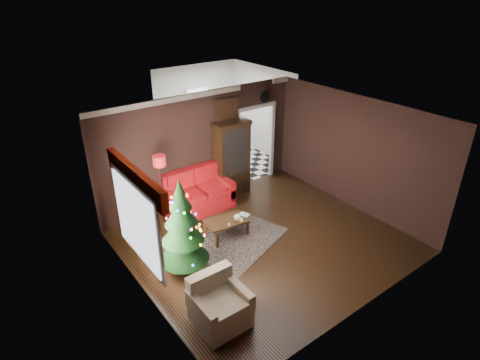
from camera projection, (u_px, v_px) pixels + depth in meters
floor at (265, 242)px, 8.62m from camera, size 5.50×5.50×0.00m
ceiling at (269, 119)px, 7.36m from camera, size 5.50×5.50×0.00m
wall_back at (201, 148)px, 9.77m from camera, size 5.50×0.00×5.50m
wall_front at (369, 244)px, 6.20m from camera, size 5.50×0.00×5.50m
wall_left at (139, 231)px, 6.52m from camera, size 0.00×5.50×5.50m
wall_right at (354, 153)px, 9.46m from camera, size 0.00×5.50×5.50m
doorway at (255, 146)px, 10.84m from camera, size 1.10×0.10×2.10m
left_window at (136, 222)px, 6.66m from camera, size 0.05×1.60×1.40m
valance at (135, 178)px, 6.33m from camera, size 0.12×2.10×0.35m
kitchen_floor at (224, 162)px, 12.39m from camera, size 3.00×3.00×0.00m
kitchen_window at (198, 99)px, 12.66m from camera, size 0.70×0.06×0.70m
rug at (237, 240)px, 8.68m from camera, size 2.40×2.05×0.01m
loveseat at (199, 191)px, 9.65m from camera, size 1.70×0.90×1.00m
curio_cabinet at (232, 160)px, 10.21m from camera, size 0.90×0.45×1.90m
floor_lamp at (162, 193)px, 8.89m from camera, size 0.33×0.33×1.82m
christmas_tree at (182, 227)px, 7.25m from camera, size 1.17×1.17×1.82m
armchair at (220, 302)px, 6.36m from camera, size 0.85×0.85×0.87m
coffee_table at (227, 228)px, 8.72m from camera, size 0.95×0.65×0.40m
teapot at (237, 217)px, 8.60m from camera, size 0.20×0.20×0.15m
cup_a at (229, 225)px, 8.42m from camera, size 0.06×0.06×0.05m
cup_b at (241, 220)px, 8.59m from camera, size 0.09×0.09×0.06m
book at (242, 212)px, 8.71m from camera, size 0.16×0.07×0.23m
wall_clock at (264, 97)px, 10.34m from camera, size 0.32×0.32×0.06m
painting at (227, 110)px, 9.76m from camera, size 0.62×0.05×0.52m
kitchen_counter at (203, 138)px, 13.04m from camera, size 1.80×0.60×0.90m
kitchen_table at (222, 157)px, 11.84m from camera, size 0.70×0.70×0.75m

